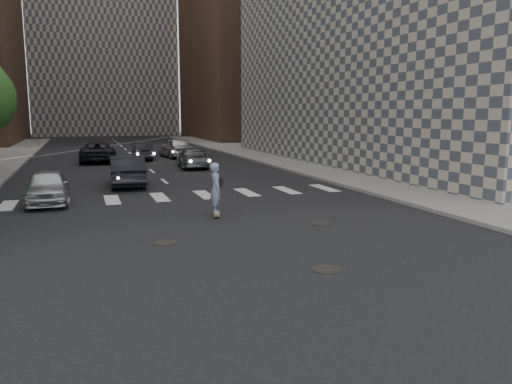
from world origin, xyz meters
The scene contains 14 objects.
ground centered at (0.00, 0.00, 0.00)m, with size 160.00×160.00×0.00m, color black.
sidewalk_right centered at (14.50, 20.00, 0.07)m, with size 13.00×80.00×0.15m, color gray.
building_right centered at (18.49, 18.49, 10.98)m, with size 15.00×33.00×22.00m.
tower_right centered at (20.00, 55.00, 18.00)m, with size 18.00×24.00×36.00m, color brown.
manhole_a centered at (1.20, -2.50, 0.01)m, with size 0.70×0.70×0.02m, color black.
manhole_b centered at (-2.00, 1.20, 0.01)m, with size 0.70×0.70×0.02m, color black.
manhole_c centered at (3.30, 2.00, 0.01)m, with size 0.70×0.70×0.02m, color black.
skateboarder centered at (0.32, 4.28, 1.01)m, with size 0.57×0.99×1.92m.
silver_sedan centered at (-5.50, 9.01, 0.69)m, with size 1.64×4.07×1.39m, color #B8BABF.
traffic_car_a centered at (-2.00, 13.00, 0.77)m, with size 1.63×4.66×1.54m, color black.
traffic_car_b centered at (2.84, 20.05, 0.66)m, with size 1.86×4.58×1.33m, color slate.
traffic_car_c centered at (-3.01, 26.00, 0.75)m, with size 2.49×5.41×1.50m, color black.
traffic_car_d centered at (3.15, 28.00, 0.82)m, with size 1.94×4.83×1.64m, color silver.
traffic_car_e centered at (0.32, 26.72, 0.69)m, with size 1.47×4.22×1.39m, color black.
Camera 1 is at (-4.09, -12.63, 3.67)m, focal length 35.00 mm.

